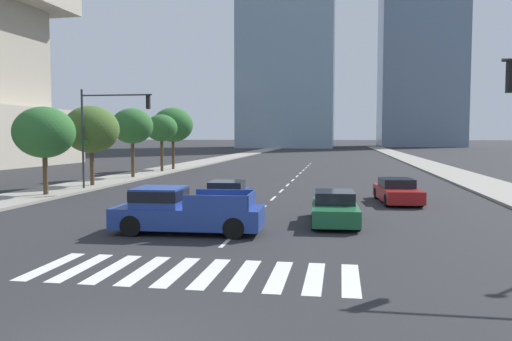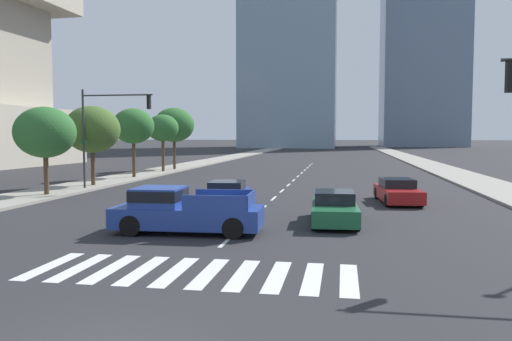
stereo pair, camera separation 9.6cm
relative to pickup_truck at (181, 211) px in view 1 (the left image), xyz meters
The scene contains 14 objects.
sidewalk_east 25.21m from the pickup_truck, 50.61° to the left, with size 4.00×260.00×0.15m, color gray.
sidewalk_west 22.88m from the pickup_truck, 121.60° to the left, with size 4.00×260.00×0.15m, color gray.
crosswalk_near 5.67m from the pickup_truck, 69.08° to the right, with size 8.55×2.99×0.01m.
lane_divider_center 22.86m from the pickup_truck, 84.97° to the left, with size 0.14×50.00×0.01m.
pickup_truck is the anchor object (origin of this frame).
sedan_green_0 6.33m from the pickup_truck, 28.59° to the left, with size 2.00×4.66×1.30m.
sedan_red_1 13.37m from the pickup_truck, 48.96° to the left, with size 2.28×4.88×1.28m.
sedan_blue_2 7.32m from the pickup_truck, 89.20° to the left, with size 2.19×4.59×1.28m.
traffic_signal_far 16.29m from the pickup_truck, 124.92° to the left, with size 5.05×0.28×6.40m.
street_tree_nearest 14.82m from the pickup_truck, 140.31° to the left, with size 3.49×3.49×5.10m.
street_tree_second 18.93m from the pickup_truck, 126.80° to the left, with size 3.80×3.80×5.46m.
street_tree_third 24.90m from the pickup_truck, 116.97° to the left, with size 3.42×3.42×5.66m.
street_tree_fourth 31.22m from the pickup_truck, 111.12° to the left, with size 3.03×3.03×5.43m.
street_tree_fifth 34.40m from the pickup_truck, 109.09° to the left, with size 4.12×4.12×6.26m.
Camera 1 is at (3.77, -7.44, 3.58)m, focal length 35.90 mm.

